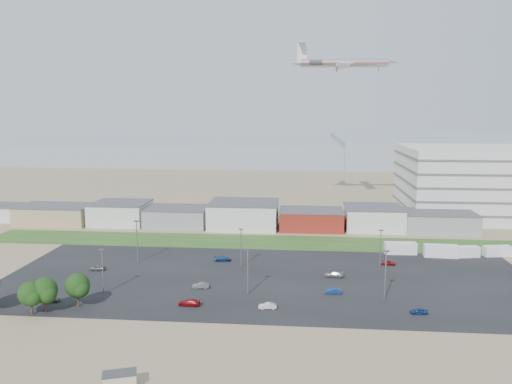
# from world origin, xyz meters

# --- Properties ---
(ground) EXTENTS (700.00, 700.00, 0.00)m
(ground) POSITION_xyz_m (0.00, 0.00, 0.00)
(ground) COLOR #867455
(ground) RESTS_ON ground
(parking_lot) EXTENTS (120.00, 50.00, 0.01)m
(parking_lot) POSITION_xyz_m (5.00, 20.00, 0.01)
(parking_lot) COLOR black
(parking_lot) RESTS_ON ground
(grass_strip) EXTENTS (160.00, 16.00, 0.02)m
(grass_strip) POSITION_xyz_m (0.00, 52.00, 0.01)
(grass_strip) COLOR #284A1C
(grass_strip) RESTS_ON ground
(hills_backdrop) EXTENTS (700.00, 200.00, 9.00)m
(hills_backdrop) POSITION_xyz_m (40.00, 315.00, 4.50)
(hills_backdrop) COLOR gray
(hills_backdrop) RESTS_ON ground
(building_row) EXTENTS (170.00, 20.00, 8.00)m
(building_row) POSITION_xyz_m (-17.00, 71.00, 4.00)
(building_row) COLOR silver
(building_row) RESTS_ON ground
(portable_shed) EXTENTS (5.13, 3.74, 2.32)m
(portable_shed) POSITION_xyz_m (-11.89, -27.10, 1.16)
(portable_shed) COLOR beige
(portable_shed) RESTS_ON ground
(box_trailer_a) EXTENTS (8.42, 2.96, 3.12)m
(box_trailer_a) POSITION_xyz_m (39.17, 43.15, 1.56)
(box_trailer_a) COLOR silver
(box_trailer_a) RESTS_ON ground
(box_trailer_b) EXTENTS (8.68, 3.12, 3.21)m
(box_trailer_b) POSITION_xyz_m (49.11, 41.14, 1.60)
(box_trailer_b) COLOR silver
(box_trailer_b) RESTS_ON ground
(box_trailer_c) EXTENTS (7.70, 3.63, 2.78)m
(box_trailer_c) POSITION_xyz_m (55.35, 41.69, 1.39)
(box_trailer_c) COLOR silver
(box_trailer_c) RESTS_ON ground
(box_trailer_d) EXTENTS (7.50, 3.51, 2.71)m
(box_trailer_d) POSITION_xyz_m (64.12, 43.33, 1.35)
(box_trailer_d) COLOR silver
(box_trailer_d) RESTS_ON ground
(tree_mid) EXTENTS (4.86, 4.86, 7.28)m
(tree_mid) POSITION_xyz_m (-37.30, -4.17, 3.64)
(tree_mid) COLOR black
(tree_mid) RESTS_ON ground
(tree_right) EXTENTS (5.12, 5.12, 7.69)m
(tree_right) POSITION_xyz_m (-35.24, -2.92, 3.84)
(tree_right) COLOR black
(tree_right) RESTS_ON ground
(tree_near) EXTENTS (5.04, 5.04, 7.57)m
(tree_near) POSITION_xyz_m (-30.34, 0.35, 3.78)
(tree_near) COLOR black
(tree_near) RESTS_ON ground
(lightpole_front_l) EXTENTS (1.13, 0.47, 9.58)m
(lightpole_front_l) POSITION_xyz_m (-28.19, 7.64, 4.79)
(lightpole_front_l) COLOR slate
(lightpole_front_l) RESTS_ON ground
(lightpole_front_m) EXTENTS (1.15, 0.48, 9.76)m
(lightpole_front_m) POSITION_xyz_m (1.80, 9.94, 4.88)
(lightpole_front_m) COLOR slate
(lightpole_front_m) RESTS_ON ground
(lightpole_front_r) EXTENTS (1.21, 0.50, 10.27)m
(lightpole_front_r) POSITION_xyz_m (29.57, 9.28, 5.13)
(lightpole_front_r) COLOR slate
(lightpole_front_r) RESTS_ON ground
(lightpole_back_l) EXTENTS (1.27, 0.53, 10.76)m
(lightpole_back_l) POSITION_xyz_m (-28.05, 29.23, 5.38)
(lightpole_back_l) COLOR slate
(lightpole_back_l) RESTS_ON ground
(lightpole_back_m) EXTENTS (1.13, 0.47, 9.56)m
(lightpole_back_m) POSITION_xyz_m (-1.77, 28.01, 4.78)
(lightpole_back_m) COLOR slate
(lightpole_back_m) RESTS_ON ground
(lightpole_back_r) EXTENTS (1.12, 0.47, 9.56)m
(lightpole_back_r) POSITION_xyz_m (31.77, 29.89, 4.78)
(lightpole_back_r) COLOR slate
(lightpole_back_r) RESTS_ON ground
(airliner) EXTENTS (40.74, 28.61, 11.73)m
(airliner) POSITION_xyz_m (28.04, 104.63, 55.31)
(airliner) COLOR silver
(parked_car_1) EXTENTS (3.63, 1.52, 1.17)m
(parked_car_1) POSITION_xyz_m (19.54, 11.87, 0.58)
(parked_car_1) COLOR navy
(parked_car_1) RESTS_ON ground
(parked_car_2) EXTENTS (3.31, 1.48, 1.10)m
(parked_car_2) POSITION_xyz_m (34.88, 2.73, 0.55)
(parked_car_2) COLOR navy
(parked_car_2) RESTS_ON ground
(parked_car_3) EXTENTS (4.42, 2.05, 1.25)m
(parked_car_3) POSITION_xyz_m (-8.96, 2.84, 0.62)
(parked_car_3) COLOR maroon
(parked_car_3) RESTS_ON ground
(parked_car_4) EXTENTS (3.73, 1.62, 1.19)m
(parked_car_4) POSITION_xyz_m (-8.70, 12.56, 0.60)
(parked_car_4) COLOR #595B5E
(parked_car_4) RESTS_ON ground
(parked_car_5) EXTENTS (3.80, 1.58, 1.28)m
(parked_car_5) POSITION_xyz_m (-35.72, 22.31, 0.64)
(parked_car_5) COLOR #595B5E
(parked_car_5) RESTS_ON ground
(parked_car_6) EXTENTS (4.42, 2.19, 1.24)m
(parked_car_6) POSITION_xyz_m (-7.03, 32.53, 0.62)
(parked_car_6) COLOR navy
(parked_car_6) RESTS_ON ground
(parked_car_8) EXTENTS (3.46, 1.68, 1.14)m
(parked_car_8) POSITION_xyz_m (34.39, 32.87, 0.57)
(parked_car_8) COLOR maroon
(parked_car_8) RESTS_ON ground
(parked_car_10) EXTENTS (4.06, 2.01, 1.13)m
(parked_car_10) POSITION_xyz_m (-37.03, 2.33, 0.57)
(parked_car_10) COLOR #595B5E
(parked_car_10) RESTS_ON ground
(parked_car_12) EXTENTS (4.72, 2.44, 1.31)m
(parked_car_12) POSITION_xyz_m (20.29, 22.55, 0.65)
(parked_car_12) COLOR #A5A5AA
(parked_car_12) RESTS_ON ground
(parked_car_13) EXTENTS (3.58, 1.57, 1.15)m
(parked_car_13) POSITION_xyz_m (6.40, 2.63, 0.57)
(parked_car_13) COLOR silver
(parked_car_13) RESTS_ON ground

